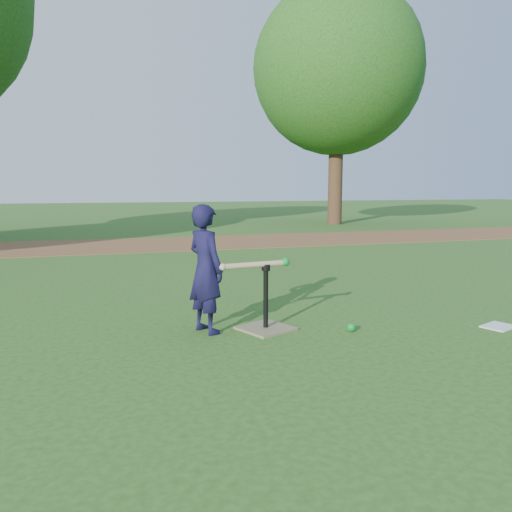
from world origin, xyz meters
name	(u,v)px	position (x,y,z in m)	size (l,w,h in m)	color
ground	(278,333)	(0.00, 0.00, 0.00)	(80.00, 80.00, 0.00)	#285116
dirt_strip	(168,244)	(0.00, 7.50, 0.01)	(24.00, 3.00, 0.01)	brown
child	(206,269)	(-0.61, 0.24, 0.58)	(0.42, 0.28, 1.16)	black
wiffle_ball_ground	(351,327)	(0.65, -0.15, 0.04)	(0.08, 0.08, 0.08)	#0B8325
clipboard	(499,326)	(2.05, -0.44, 0.01)	(0.30, 0.23, 0.01)	silver
batting_tee	(266,318)	(-0.07, 0.15, 0.11)	(0.56, 0.56, 0.61)	#7C704F
swing_action	(258,264)	(-0.16, 0.13, 0.62)	(0.69, 0.15, 0.08)	tan
tree_right	(338,70)	(6.50, 12.00, 5.29)	(5.80, 5.80, 8.21)	#382316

